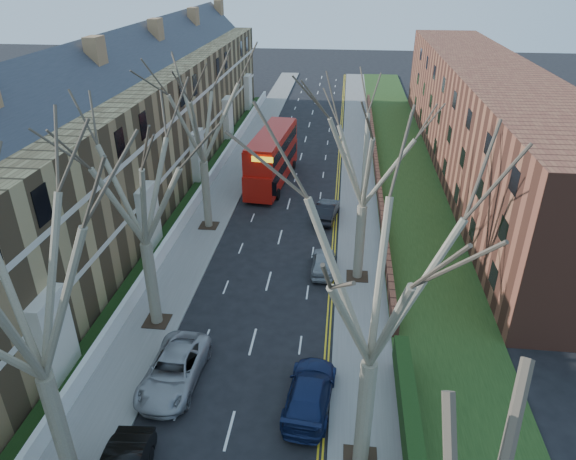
% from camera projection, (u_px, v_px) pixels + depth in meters
% --- Properties ---
extents(pavement_left, '(3.00, 102.00, 0.12)m').
position_uv_depth(pavement_left, '(234.00, 174.00, 49.56)').
color(pavement_left, slate).
rests_on(pavement_left, ground).
extents(pavement_right, '(3.00, 102.00, 0.12)m').
position_uv_depth(pavement_right, '(359.00, 180.00, 48.39)').
color(pavement_right, slate).
rests_on(pavement_right, ground).
extents(terrace_left, '(9.70, 78.00, 13.60)m').
position_uv_depth(terrace_left, '(115.00, 143.00, 40.72)').
color(terrace_left, olive).
rests_on(terrace_left, ground).
extents(flats_right, '(13.97, 54.00, 10.00)m').
position_uv_depth(flats_right, '(483.00, 120.00, 48.50)').
color(flats_right, brown).
rests_on(flats_right, ground).
extents(front_wall_left, '(0.30, 78.00, 1.00)m').
position_uv_depth(front_wall_left, '(194.00, 203.00, 42.42)').
color(front_wall_left, white).
rests_on(front_wall_left, ground).
extents(grass_verge_right, '(6.00, 102.00, 0.06)m').
position_uv_depth(grass_verge_right, '(407.00, 181.00, 47.91)').
color(grass_verge_right, '#1E3A15').
rests_on(grass_verge_right, ground).
extents(tree_left_mid, '(10.50, 10.50, 14.71)m').
position_uv_depth(tree_left_mid, '(15.00, 277.00, 16.08)').
color(tree_left_mid, '#6F654F').
rests_on(tree_left_mid, ground).
extents(tree_left_far, '(10.15, 10.15, 14.22)m').
position_uv_depth(tree_left_far, '(135.00, 172.00, 25.02)').
color(tree_left_far, '#6F654F').
rests_on(tree_left_far, ground).
extents(tree_left_dist, '(10.50, 10.50, 14.71)m').
position_uv_depth(tree_left_dist, '(199.00, 105.00, 35.43)').
color(tree_left_dist, '#6F654F').
rests_on(tree_left_dist, ground).
extents(tree_right_mid, '(10.50, 10.50, 14.71)m').
position_uv_depth(tree_right_mid, '(379.00, 265.00, 16.72)').
color(tree_right_mid, '#6F654F').
rests_on(tree_right_mid, ground).
extents(tree_right_far, '(10.15, 10.15, 14.22)m').
position_uv_depth(tree_right_far, '(367.00, 141.00, 29.19)').
color(tree_right_far, '#6F654F').
rests_on(tree_right_far, ground).
extents(double_decker_bus, '(3.58, 11.38, 4.67)m').
position_uv_depth(double_decker_bus, '(272.00, 159.00, 46.86)').
color(double_decker_bus, '#AC130C').
rests_on(double_decker_bus, ground).
extents(car_left_far, '(2.69, 5.48, 1.50)m').
position_uv_depth(car_left_far, '(174.00, 370.00, 24.88)').
color(car_left_far, '#9B9BA0').
rests_on(car_left_far, ground).
extents(car_right_near, '(2.52, 5.27, 1.48)m').
position_uv_depth(car_right_near, '(310.00, 392.00, 23.61)').
color(car_right_near, '#15224C').
rests_on(car_right_near, ground).
extents(car_right_mid, '(1.61, 3.88, 1.32)m').
position_uv_depth(car_right_mid, '(323.00, 262.00, 33.97)').
color(car_right_mid, gray).
rests_on(car_right_mid, ground).
extents(car_right_far, '(2.06, 4.48, 1.42)m').
position_uv_depth(car_right_far, '(327.00, 210.00, 40.91)').
color(car_right_far, black).
rests_on(car_right_far, ground).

